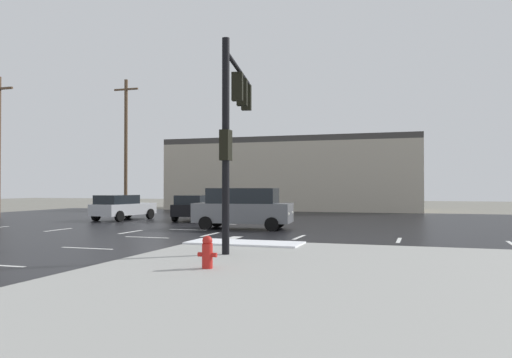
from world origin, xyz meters
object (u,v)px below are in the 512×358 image
(traffic_signal_mast, at_px, (234,113))
(utility_pole_distant, at_px, (126,143))
(fire_hydrant, at_px, (207,252))
(sedan_black, at_px, (197,207))
(sedan_silver, at_px, (122,207))
(suv_grey, at_px, (243,207))

(traffic_signal_mast, bearing_deg, utility_pole_distant, 28.18)
(fire_hydrant, relative_size, sedan_black, 0.17)
(fire_hydrant, xyz_separation_m, sedan_black, (-8.46, 17.97, 0.32))
(sedan_black, height_order, sedan_silver, same)
(utility_pole_distant, bearing_deg, sedan_silver, -59.11)
(fire_hydrant, bearing_deg, sedan_silver, 127.88)
(traffic_signal_mast, height_order, fire_hydrant, traffic_signal_mast)
(sedan_silver, height_order, utility_pole_distant, utility_pole_distant)
(fire_hydrant, distance_m, suv_grey, 13.23)
(suv_grey, xyz_separation_m, utility_pole_distant, (-14.83, 12.96, 4.62))
(sedan_silver, bearing_deg, sedan_black, -70.61)
(sedan_black, bearing_deg, suv_grey, -140.69)
(suv_grey, bearing_deg, utility_pole_distant, 133.17)
(utility_pole_distant, bearing_deg, suv_grey, -41.15)
(traffic_signal_mast, distance_m, sedan_silver, 18.16)
(sedan_black, relative_size, sedan_silver, 0.99)
(traffic_signal_mast, xyz_separation_m, utility_pole_distant, (-17.58, 21.62, 1.22))
(utility_pole_distant, bearing_deg, fire_hydrant, -54.38)
(sedan_silver, bearing_deg, traffic_signal_mast, -129.63)
(traffic_signal_mast, xyz_separation_m, sedan_silver, (-12.33, 12.83, -3.64))
(suv_grey, xyz_separation_m, sedan_black, (-4.88, 5.24, -0.24))
(sedan_black, relative_size, utility_pole_distant, 0.42)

